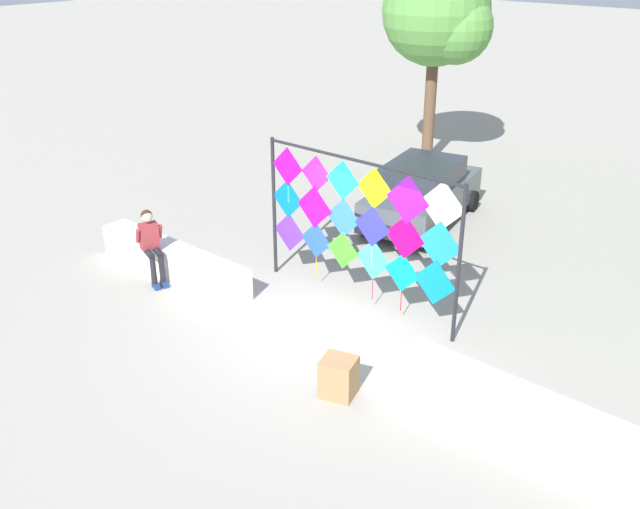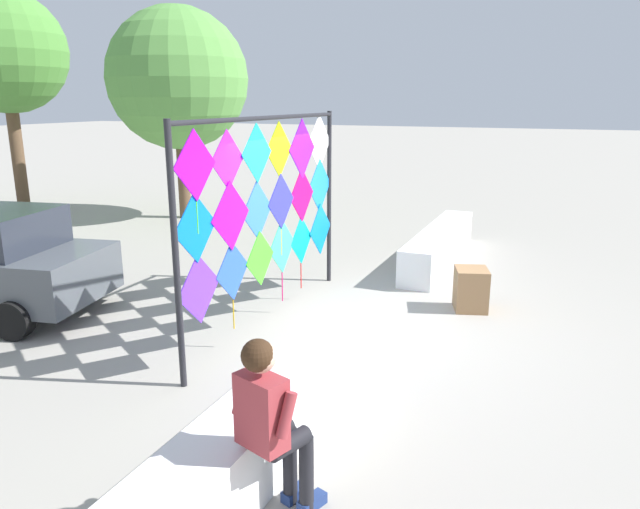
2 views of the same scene
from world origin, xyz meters
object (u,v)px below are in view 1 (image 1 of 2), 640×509
kite_display_rack (360,218)px  seated_vendor (151,241)px  tree_palm_like (439,15)px  cardboard_box_large (339,377)px  parked_car (422,192)px

kite_display_rack → seated_vendor: size_ratio=2.86×
tree_palm_like → cardboard_box_large: bearing=-63.9°
seated_vendor → tree_palm_like: bearing=91.0°
seated_vendor → cardboard_box_large: seated_vendor is taller
parked_car → tree_palm_like: (-2.48, 4.31, 3.47)m
kite_display_rack → parked_car: size_ratio=1.03×
kite_display_rack → tree_palm_like: (-3.82, 8.48, 2.50)m
kite_display_rack → cardboard_box_large: (1.52, -2.44, -1.41)m
kite_display_rack → tree_palm_like: bearing=114.3°
seated_vendor → kite_display_rack: bearing=27.4°
kite_display_rack → parked_car: 4.48m
kite_display_rack → seated_vendor: 4.18m
tree_palm_like → parked_car: bearing=-60.1°
kite_display_rack → cardboard_box_large: size_ratio=6.83×
seated_vendor → cardboard_box_large: (5.16, -0.56, -0.56)m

